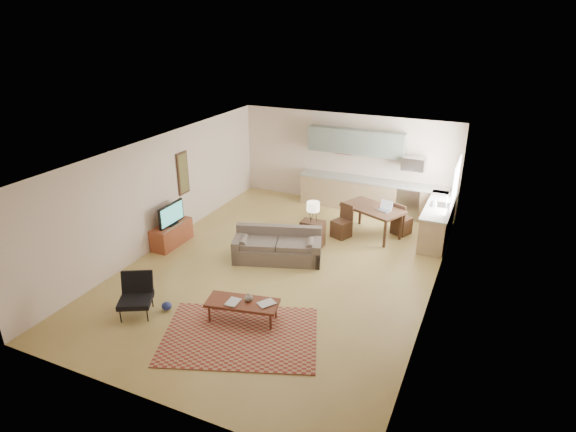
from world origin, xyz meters
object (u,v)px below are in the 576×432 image
at_px(coffee_table, 243,311).
at_px(dining_table, 372,221).
at_px(console_table, 313,233).
at_px(armchair, 135,297).
at_px(tv_credenza, 172,234).
at_px(sofa, 277,245).

xyz_separation_m(coffee_table, dining_table, (1.20, 4.67, 0.18)).
height_order(coffee_table, console_table, console_table).
distance_m(coffee_table, console_table, 3.48).
xyz_separation_m(coffee_table, console_table, (0.02, 3.48, 0.12)).
height_order(armchair, tv_credenza, armchair).
bearing_deg(dining_table, tv_credenza, -125.97).
distance_m(sofa, dining_table, 2.76).
distance_m(tv_credenza, console_table, 3.49).
xyz_separation_m(sofa, console_table, (0.47, 1.03, -0.04)).
xyz_separation_m(coffee_table, tv_credenza, (-3.18, 2.10, 0.07)).
height_order(coffee_table, tv_credenza, tv_credenza).
relative_size(sofa, armchair, 2.67).
height_order(armchair, dining_table, armchair).
bearing_deg(console_table, armchair, -114.96).
height_order(armchair, console_table, armchair).
height_order(console_table, dining_table, dining_table).
xyz_separation_m(armchair, dining_table, (3.13, 5.34, -0.01)).
distance_m(coffee_table, armchair, 2.05).
height_order(sofa, dining_table, dining_table).
bearing_deg(console_table, dining_table, 45.70).
xyz_separation_m(sofa, coffee_table, (0.45, -2.45, -0.16)).
bearing_deg(armchair, tv_credenza, 86.08).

